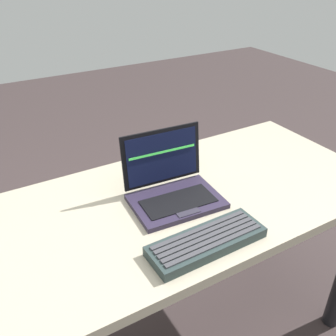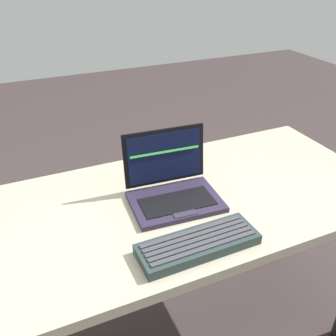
{
  "view_description": "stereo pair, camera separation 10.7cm",
  "coord_description": "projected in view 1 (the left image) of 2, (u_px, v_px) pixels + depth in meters",
  "views": [
    {
      "loc": [
        -0.41,
        -0.83,
        1.42
      ],
      "look_at": [
        0.09,
        0.01,
        0.84
      ],
      "focal_mm": 40.09,
      "sensor_mm": 36.0,
      "label": 1
    },
    {
      "loc": [
        -0.31,
        -0.88,
        1.42
      ],
      "look_at": [
        0.09,
        0.01,
        0.84
      ],
      "focal_mm": 40.09,
      "sensor_mm": 36.0,
      "label": 2
    }
  ],
  "objects": [
    {
      "name": "external_keyboard",
      "position": [
        207.0,
        241.0,
        1.0
      ],
      "size": [
        0.33,
        0.12,
        0.03
      ],
      "color": "#253231",
      "rests_on": "desk"
    },
    {
      "name": "laptop_front",
      "position": [
        172.0,
        187.0,
        1.18
      ],
      "size": [
        0.29,
        0.23,
        0.21
      ],
      "color": "#282136",
      "rests_on": "desk"
    },
    {
      "name": "desk",
      "position": [
        147.0,
        237.0,
        1.21
      ],
      "size": [
        1.63,
        0.64,
        0.73
      ],
      "color": "#A49A84",
      "rests_on": "ground"
    }
  ]
}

